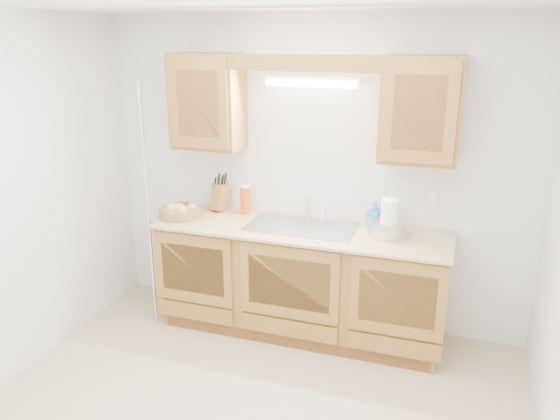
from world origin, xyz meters
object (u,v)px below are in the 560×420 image
at_px(fruit_basket, 180,210).
at_px(paper_towel, 390,218).
at_px(knife_block, 220,197).
at_px(apple_bowl, 387,227).

distance_m(fruit_basket, paper_towel, 1.71).
height_order(knife_block, apple_bowl, knife_block).
bearing_deg(apple_bowl, paper_towel, -51.98).
relative_size(fruit_basket, paper_towel, 1.21).
xyz_separation_m(paper_towel, apple_bowl, (-0.02, 0.02, -0.08)).
height_order(knife_block, paper_towel, paper_towel).
xyz_separation_m(fruit_basket, apple_bowl, (1.69, 0.09, 0.02)).
height_order(fruit_basket, knife_block, knife_block).
xyz_separation_m(fruit_basket, knife_block, (0.25, 0.26, 0.07)).
xyz_separation_m(knife_block, apple_bowl, (1.44, -0.17, -0.05)).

